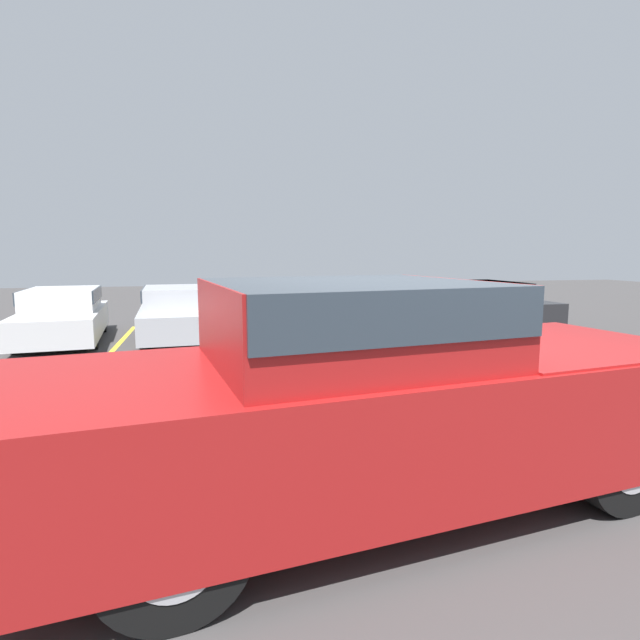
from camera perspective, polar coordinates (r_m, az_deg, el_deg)
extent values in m
plane|color=#423F3F|center=(4.61, 10.28, -19.61)|extent=(60.00, 60.00, 0.00)
cube|color=yellow|center=(13.38, -21.47, -1.92)|extent=(0.12, 4.02, 0.01)
cube|color=yellow|center=(13.27, -9.14, -1.55)|extent=(0.12, 4.02, 0.01)
cube|color=yellow|center=(13.77, 2.83, -1.13)|extent=(0.12, 4.02, 0.01)
cube|color=yellow|center=(14.81, 13.54, -0.72)|extent=(0.12, 4.02, 0.01)
cube|color=yellow|center=(16.30, 22.56, -0.34)|extent=(0.12, 4.02, 0.01)
cube|color=#A51919|center=(4.31, 6.74, -10.57)|extent=(6.08, 2.82, 0.97)
cube|color=#A51919|center=(4.00, 3.20, -0.11)|extent=(2.34, 2.16, 0.63)
cube|color=#2D3842|center=(3.99, 3.22, 1.92)|extent=(2.31, 2.22, 0.35)
cube|color=#A51919|center=(5.30, 24.84, -2.92)|extent=(2.41, 2.25, 0.14)
cube|color=silver|center=(6.22, 31.00, -9.43)|extent=(0.48, 2.12, 0.28)
cylinder|color=black|center=(6.03, 17.90, -8.62)|extent=(0.93, 0.41, 0.90)
cylinder|color=#ADADB2|center=(6.03, 17.90, -8.62)|extent=(0.53, 0.37, 0.50)
cylinder|color=black|center=(4.87, 31.07, -13.27)|extent=(0.93, 0.41, 0.90)
cylinder|color=#ADADB2|center=(4.87, 31.07, -13.27)|extent=(0.53, 0.37, 0.50)
cylinder|color=black|center=(4.78, -18.17, -12.92)|extent=(0.93, 0.41, 0.90)
cylinder|color=#ADADB2|center=(4.78, -18.17, -12.92)|extent=(0.53, 0.37, 0.50)
cylinder|color=black|center=(3.21, -16.50, -23.57)|extent=(0.93, 0.41, 0.90)
cylinder|color=#ADADB2|center=(3.21, -16.50, -23.57)|extent=(0.53, 0.37, 0.50)
cube|color=silver|center=(13.37, -27.27, -0.23)|extent=(2.15, 4.53, 0.60)
cube|color=silver|center=(13.40, -27.36, 2.15)|extent=(1.73, 2.42, 0.50)
cube|color=#2D3842|center=(13.39, -27.38, 2.57)|extent=(1.79, 2.38, 0.30)
cylinder|color=black|center=(12.06, -24.59, -1.63)|extent=(0.27, 0.62, 0.61)
cylinder|color=#ADADB2|center=(12.06, -24.59, -1.63)|extent=(0.25, 0.35, 0.33)
cylinder|color=black|center=(12.29, -31.42, -1.90)|extent=(0.27, 0.62, 0.61)
cylinder|color=#ADADB2|center=(12.29, -31.42, -1.90)|extent=(0.25, 0.35, 0.33)
cylinder|color=black|center=(14.56, -23.69, -0.10)|extent=(0.27, 0.62, 0.61)
cylinder|color=#ADADB2|center=(14.56, -23.69, -0.10)|extent=(0.25, 0.35, 0.33)
cylinder|color=black|center=(14.75, -29.37, -0.35)|extent=(0.27, 0.62, 0.61)
cylinder|color=#ADADB2|center=(14.75, -29.37, -0.35)|extent=(0.25, 0.35, 0.33)
cube|color=#B7BABF|center=(13.00, -15.83, 0.22)|extent=(2.09, 4.72, 0.60)
cube|color=#B7BABF|center=(13.03, -15.93, 2.61)|extent=(1.73, 2.50, 0.47)
cube|color=#2D3842|center=(13.03, -15.94, 3.02)|extent=(1.80, 2.45, 0.28)
cylinder|color=black|center=(11.73, -11.92, -1.16)|extent=(0.28, 0.69, 0.68)
cylinder|color=#ADADB2|center=(11.73, -11.92, -1.16)|extent=(0.27, 0.39, 0.37)
cylinder|color=black|center=(11.70, -19.42, -1.46)|extent=(0.28, 0.69, 0.68)
cylinder|color=#ADADB2|center=(11.70, -19.42, -1.46)|extent=(0.27, 0.39, 0.37)
cylinder|color=black|center=(14.38, -12.87, 0.41)|extent=(0.28, 0.69, 0.68)
cylinder|color=#ADADB2|center=(14.38, -12.87, 0.41)|extent=(0.27, 0.39, 0.37)
cylinder|color=black|center=(14.35, -18.98, 0.17)|extent=(0.28, 0.69, 0.68)
cylinder|color=#ADADB2|center=(14.35, -18.98, 0.17)|extent=(0.27, 0.39, 0.37)
cube|color=silver|center=(13.42, -3.27, 0.63)|extent=(2.06, 4.43, 0.58)
cube|color=silver|center=(13.46, -3.32, 2.81)|extent=(1.68, 2.36, 0.43)
cube|color=#2D3842|center=(13.45, -3.32, 3.17)|extent=(1.75, 2.32, 0.26)
cylinder|color=black|center=(12.30, 0.62, -0.70)|extent=(0.28, 0.65, 0.63)
cylinder|color=#ADADB2|center=(12.30, 0.62, -0.70)|extent=(0.26, 0.37, 0.35)
cylinder|color=black|center=(12.16, -6.13, -0.84)|extent=(0.28, 0.65, 0.63)
cylinder|color=#ADADB2|center=(12.16, -6.13, -0.84)|extent=(0.26, 0.37, 0.35)
cylinder|color=black|center=(14.75, -0.90, 0.69)|extent=(0.28, 0.65, 0.63)
cylinder|color=#ADADB2|center=(14.75, -0.90, 0.69)|extent=(0.26, 0.37, 0.35)
cylinder|color=black|center=(14.64, -6.53, 0.58)|extent=(0.28, 0.65, 0.63)
cylinder|color=#ADADB2|center=(14.64, -6.53, 0.58)|extent=(0.26, 0.37, 0.35)
cube|color=silver|center=(14.14, 8.18, 0.99)|extent=(1.83, 4.83, 0.62)
cube|color=silver|center=(14.18, 8.07, 3.25)|extent=(1.57, 2.53, 0.49)
cube|color=#2D3842|center=(14.17, 8.08, 3.65)|extent=(1.63, 2.48, 0.29)
cylinder|color=black|center=(13.23, 13.40, -0.32)|extent=(0.25, 0.64, 0.63)
cylinder|color=#ADADB2|center=(13.23, 13.40, -0.32)|extent=(0.25, 0.35, 0.35)
cylinder|color=black|center=(12.62, 7.57, -0.55)|extent=(0.25, 0.64, 0.63)
cylinder|color=#ADADB2|center=(12.62, 7.57, -0.55)|extent=(0.25, 0.35, 0.35)
cylinder|color=black|center=(15.72, 8.65, 1.04)|extent=(0.25, 0.64, 0.63)
cylinder|color=#ADADB2|center=(15.72, 8.65, 1.04)|extent=(0.25, 0.35, 0.35)
cylinder|color=black|center=(15.20, 3.61, 0.89)|extent=(0.25, 0.64, 0.63)
cylinder|color=#ADADB2|center=(15.20, 3.61, 0.89)|extent=(0.25, 0.35, 0.35)
cube|color=#232326|center=(15.53, 18.63, 1.32)|extent=(1.86, 4.53, 0.63)
cube|color=#232326|center=(15.56, 18.54, 3.35)|extent=(1.59, 2.37, 0.45)
cube|color=#2D3842|center=(15.56, 18.55, 3.68)|extent=(1.66, 2.33, 0.27)
cylinder|color=black|center=(14.95, 23.76, 0.20)|extent=(0.22, 0.67, 0.67)
cylinder|color=#ADADB2|center=(14.95, 23.76, 0.20)|extent=(0.22, 0.37, 0.37)
cylinder|color=black|center=(14.06, 18.94, 0.01)|extent=(0.22, 0.67, 0.67)
cylinder|color=#ADADB2|center=(14.06, 18.94, 0.01)|extent=(0.22, 0.37, 0.37)
cylinder|color=black|center=(17.04, 18.33, 1.30)|extent=(0.22, 0.67, 0.67)
cylinder|color=#ADADB2|center=(17.04, 18.33, 1.30)|extent=(0.22, 0.37, 0.37)
cylinder|color=black|center=(16.27, 13.88, 1.18)|extent=(0.22, 0.67, 0.67)
cylinder|color=#ADADB2|center=(16.27, 13.88, 1.18)|extent=(0.22, 0.37, 0.37)
cube|color=black|center=(6.54, -32.64, -12.19)|extent=(0.39, 0.39, 0.03)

